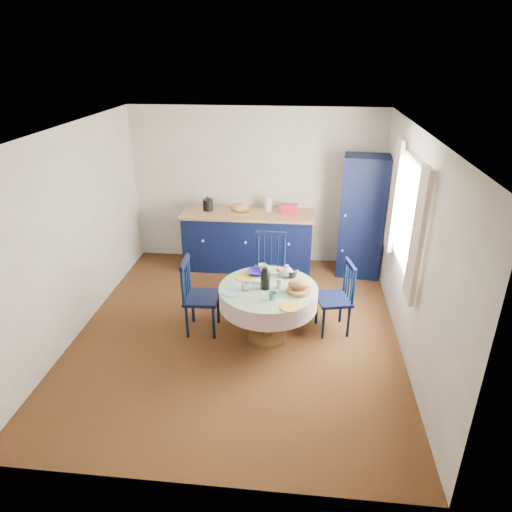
# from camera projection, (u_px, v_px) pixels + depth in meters

# --- Properties ---
(floor) EXTENTS (4.50, 4.50, 0.00)m
(floor) POSITION_uv_depth(u_px,v_px,m) (238.00, 331.00, 5.81)
(floor) COLOR black
(floor) RESTS_ON ground
(ceiling) EXTENTS (4.50, 4.50, 0.00)m
(ceiling) POSITION_uv_depth(u_px,v_px,m) (234.00, 131.00, 4.76)
(ceiling) COLOR white
(ceiling) RESTS_ON wall_back
(wall_back) EXTENTS (4.00, 0.02, 2.50)m
(wall_back) POSITION_uv_depth(u_px,v_px,m) (256.00, 187.00, 7.32)
(wall_back) COLOR silver
(wall_back) RESTS_ON floor
(wall_left) EXTENTS (0.02, 4.50, 2.50)m
(wall_left) POSITION_uv_depth(u_px,v_px,m) (72.00, 234.00, 5.48)
(wall_left) COLOR silver
(wall_left) RESTS_ON floor
(wall_right) EXTENTS (0.02, 4.50, 2.50)m
(wall_right) POSITION_uv_depth(u_px,v_px,m) (413.00, 249.00, 5.10)
(wall_right) COLOR silver
(wall_right) RESTS_ON floor
(window) EXTENTS (0.10, 1.74, 1.45)m
(window) POSITION_uv_depth(u_px,v_px,m) (407.00, 216.00, 5.26)
(window) COLOR white
(window) RESTS_ON wall_right
(kitchen_counter) EXTENTS (2.09, 0.67, 1.17)m
(kitchen_counter) POSITION_uv_depth(u_px,v_px,m) (248.00, 239.00, 7.34)
(kitchen_counter) COLOR black
(kitchen_counter) RESTS_ON floor
(pantry_cabinet) EXTENTS (0.70, 0.53, 1.88)m
(pantry_cabinet) POSITION_uv_depth(u_px,v_px,m) (362.00, 217.00, 6.93)
(pantry_cabinet) COLOR black
(pantry_cabinet) RESTS_ON floor
(dining_table) EXTENTS (1.18, 1.18, 0.99)m
(dining_table) POSITION_uv_depth(u_px,v_px,m) (269.00, 296.00, 5.45)
(dining_table) COLOR #543518
(dining_table) RESTS_ON floor
(chair_left) EXTENTS (0.43, 0.45, 0.98)m
(chair_left) POSITION_uv_depth(u_px,v_px,m) (198.00, 296.00, 5.65)
(chair_left) COLOR black
(chair_left) RESTS_ON floor
(chair_far) EXTENTS (0.46, 0.44, 1.01)m
(chair_far) POSITION_uv_depth(u_px,v_px,m) (270.00, 269.00, 6.28)
(chair_far) COLOR black
(chair_far) RESTS_ON floor
(chair_right) EXTENTS (0.48, 0.50, 0.94)m
(chair_right) POSITION_uv_depth(u_px,v_px,m) (337.00, 297.00, 5.66)
(chair_right) COLOR black
(chair_right) RESTS_ON floor
(mug_a) EXTENTS (0.11, 0.11, 0.09)m
(mug_a) POSITION_uv_depth(u_px,v_px,m) (246.00, 286.00, 5.33)
(mug_a) COLOR silver
(mug_a) RESTS_ON dining_table
(mug_b) EXTENTS (0.10, 0.10, 0.09)m
(mug_b) POSITION_uv_depth(u_px,v_px,m) (273.00, 296.00, 5.12)
(mug_b) COLOR #2F7C73
(mug_b) RESTS_ON dining_table
(mug_c) EXTENTS (0.12, 0.12, 0.10)m
(mug_c) POSITION_uv_depth(u_px,v_px,m) (292.00, 274.00, 5.61)
(mug_c) COLOR black
(mug_c) RESTS_ON dining_table
(mug_d) EXTENTS (0.11, 0.11, 0.10)m
(mug_d) POSITION_uv_depth(u_px,v_px,m) (263.00, 268.00, 5.75)
(mug_d) COLOR silver
(mug_d) RESTS_ON dining_table
(cobalt_bowl) EXTENTS (0.23, 0.23, 0.06)m
(cobalt_bowl) POSITION_uv_depth(u_px,v_px,m) (256.00, 272.00, 5.69)
(cobalt_bowl) COLOR navy
(cobalt_bowl) RESTS_ON dining_table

